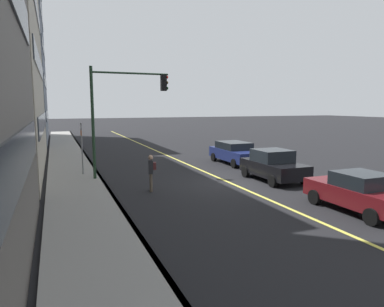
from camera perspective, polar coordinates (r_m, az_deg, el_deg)
ground at (r=18.22m, az=6.27°, el=-4.84°), size 200.00×200.00×0.00m
sidewalk_slab at (r=16.18m, az=-18.05°, el=-6.55°), size 80.00×2.80×0.15m
curb_edge at (r=16.30m, az=-13.40°, el=-6.26°), size 80.00×0.16×0.15m
lane_stripe_center at (r=18.22m, az=6.27°, el=-4.82°), size 80.00×0.16×0.01m
car_maroon at (r=14.62m, az=25.93°, el=-5.74°), size 4.16×2.00×1.51m
car_navy at (r=24.22m, az=7.14°, el=0.19°), size 4.64×2.11×1.49m
car_black at (r=19.09m, az=13.26°, el=-1.91°), size 3.96×2.11×1.65m
pedestrian_with_backpack at (r=16.28m, az=-6.74°, el=-2.73°), size 0.45×0.43×1.73m
traffic_light_mast at (r=19.04m, az=-11.44°, el=8.12°), size 0.28×4.23×6.02m
street_sign_post at (r=20.36m, az=-17.74°, el=1.29°), size 0.60×0.08×3.06m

